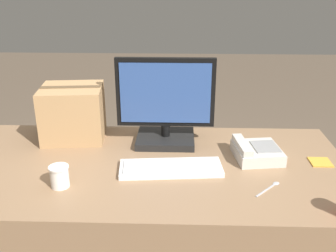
# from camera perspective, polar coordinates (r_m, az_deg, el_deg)

# --- Properties ---
(office_desk) EXTENTS (1.80, 0.90, 0.72)m
(office_desk) POSITION_cam_1_polar(r_m,az_deg,el_deg) (1.99, -2.18, -14.75)
(office_desk) COLOR #8C6B4C
(office_desk) RESTS_ON ground_plane
(monitor) EXTENTS (0.49, 0.25, 0.44)m
(monitor) POSITION_cam_1_polar(r_m,az_deg,el_deg) (1.95, -0.37, 2.62)
(monitor) COLOR black
(monitor) RESTS_ON office_desk
(keyboard) EXTENTS (0.46, 0.20, 0.03)m
(keyboard) POSITION_cam_1_polar(r_m,az_deg,el_deg) (1.74, 0.42, -6.07)
(keyboard) COLOR silver
(keyboard) RESTS_ON office_desk
(desk_phone) EXTENTS (0.23, 0.24, 0.08)m
(desk_phone) POSITION_cam_1_polar(r_m,az_deg,el_deg) (1.89, 12.64, -3.66)
(desk_phone) COLOR beige
(desk_phone) RESTS_ON office_desk
(paper_cup_left) EXTENTS (0.08, 0.08, 0.09)m
(paper_cup_left) POSITION_cam_1_polar(r_m,az_deg,el_deg) (1.67, -15.47, -7.06)
(paper_cup_left) COLOR white
(paper_cup_left) RESTS_ON office_desk
(spoon) EXTENTS (0.12, 0.13, 0.00)m
(spoon) POSITION_cam_1_polar(r_m,az_deg,el_deg) (1.68, 14.71, -8.54)
(spoon) COLOR #B2B2B7
(spoon) RESTS_ON office_desk
(cardboard_box) EXTENTS (0.33, 0.31, 0.28)m
(cardboard_box) POSITION_cam_1_polar(r_m,az_deg,el_deg) (2.09, -13.61, 1.89)
(cardboard_box) COLOR tan
(cardboard_box) RESTS_ON office_desk
(sticky_note_pad) EXTENTS (0.09, 0.09, 0.01)m
(sticky_note_pad) POSITION_cam_1_polar(r_m,az_deg,el_deg) (1.94, 21.24, -4.90)
(sticky_note_pad) COLOR gold
(sticky_note_pad) RESTS_ON office_desk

